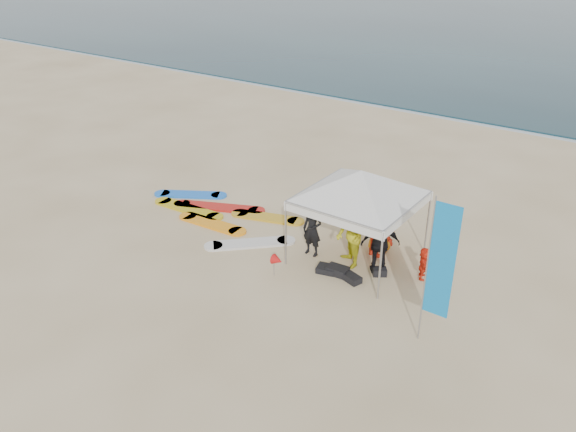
% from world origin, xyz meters
% --- Properties ---
extents(ground, '(120.00, 120.00, 0.00)m').
position_xyz_m(ground, '(0.00, 0.00, 0.00)').
color(ground, beige).
rests_on(ground, ground).
extents(shoreline_foam, '(160.00, 1.20, 0.01)m').
position_xyz_m(shoreline_foam, '(0.00, 18.20, 0.00)').
color(shoreline_foam, silver).
rests_on(shoreline_foam, ground).
extents(person_black_a, '(0.58, 0.38, 1.57)m').
position_xyz_m(person_black_a, '(0.33, 3.00, 0.79)').
color(person_black_a, black).
rests_on(person_black_a, ground).
extents(person_yellow, '(1.10, 1.07, 1.79)m').
position_xyz_m(person_yellow, '(1.47, 3.11, 0.89)').
color(person_yellow, yellow).
rests_on(person_yellow, ground).
extents(person_orange_a, '(1.31, 1.06, 1.78)m').
position_xyz_m(person_orange_a, '(1.83, 3.99, 0.89)').
color(person_orange_a, red).
rests_on(person_orange_a, ground).
extents(person_black_b, '(1.07, 0.93, 1.73)m').
position_xyz_m(person_black_b, '(2.28, 3.25, 0.86)').
color(person_black_b, black).
rests_on(person_black_b, ground).
extents(person_orange_b, '(0.98, 0.88, 1.69)m').
position_xyz_m(person_orange_b, '(1.75, 4.33, 0.85)').
color(person_orange_b, orange).
rests_on(person_orange_b, ground).
extents(person_seated, '(0.59, 0.86, 0.89)m').
position_xyz_m(person_seated, '(3.36, 3.66, 0.45)').
color(person_seated, red).
rests_on(person_seated, ground).
extents(canopy_tent, '(3.97, 3.97, 2.99)m').
position_xyz_m(canopy_tent, '(1.45, 3.55, 2.60)').
color(canopy_tent, '#A5A5A8').
rests_on(canopy_tent, ground).
extents(feather_flag, '(0.59, 0.04, 3.48)m').
position_xyz_m(feather_flag, '(4.56, 1.31, 2.05)').
color(feather_flag, '#A5A5A8').
rests_on(feather_flag, ground).
extents(marker_pennant, '(0.28, 0.28, 0.64)m').
position_xyz_m(marker_pennant, '(0.26, 1.49, 0.49)').
color(marker_pennant, '#A5A5A8').
rests_on(marker_pennant, ground).
extents(gear_pile, '(1.74, 1.15, 0.22)m').
position_xyz_m(gear_pile, '(1.63, 2.58, 0.10)').
color(gear_pile, black).
rests_on(gear_pile, ground).
extents(surfboard_spread, '(5.78, 3.14, 0.07)m').
position_xyz_m(surfboard_spread, '(-3.40, 3.27, 0.04)').
color(surfboard_spread, silver).
rests_on(surfboard_spread, ground).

